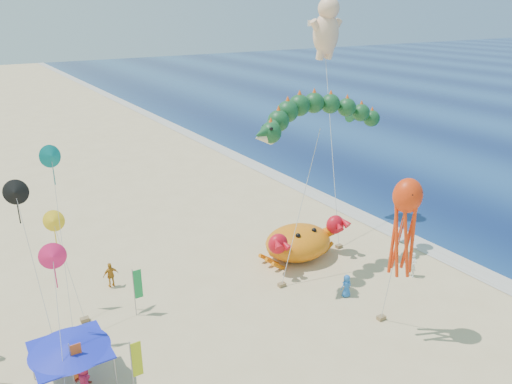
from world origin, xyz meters
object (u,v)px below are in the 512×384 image
at_px(crab_inflatable, 299,241).
at_px(cherub_kite, 327,26).
at_px(dragon_kite, 319,120).
at_px(octopus_kite, 405,220).
at_px(canopy_blue, 69,347).

distance_m(crab_inflatable, cherub_kite, 17.22).
distance_m(dragon_kite, octopus_kite, 9.80).
distance_m(crab_inflatable, canopy_blue, 18.40).
bearing_deg(crab_inflatable, octopus_kite, -95.34).
distance_m(dragon_kite, cherub_kite, 10.79).
distance_m(cherub_kite, octopus_kite, 19.81).
relative_size(crab_inflatable, dragon_kite, 0.57).
bearing_deg(cherub_kite, dragon_kite, -131.43).
xyz_separation_m(crab_inflatable, cherub_kite, (6.36, 5.57, 15.01)).
relative_size(crab_inflatable, octopus_kite, 0.73).
height_order(crab_inflatable, cherub_kite, cherub_kite).
bearing_deg(octopus_kite, canopy_blue, 162.33).
relative_size(dragon_kite, cherub_kite, 0.65).
bearing_deg(octopus_kite, cherub_kite, 65.31).
bearing_deg(crab_inflatable, dragon_kite, -78.85).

